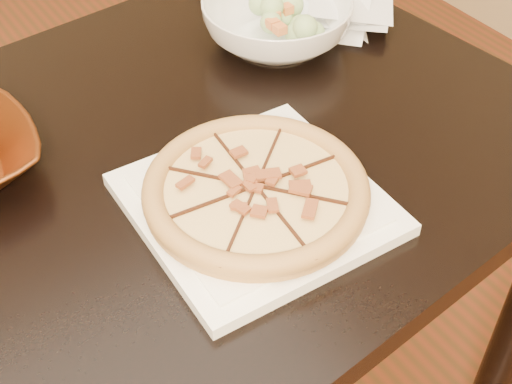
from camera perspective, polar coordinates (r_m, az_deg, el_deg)
dining_table at (r=1.05m, az=-10.06°, el=-3.51°), size 1.34×0.94×0.75m
plate at (r=0.90m, az=-0.00°, el=-0.90°), size 0.30×0.30×0.02m
pizza at (r=0.89m, az=-0.00°, el=0.18°), size 0.28×0.28×0.03m
salad_bowl at (r=1.21m, az=1.68°, el=13.43°), size 0.29×0.29×0.08m
cling_film at (r=1.28m, az=6.80°, el=14.39°), size 0.18×0.16×0.05m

